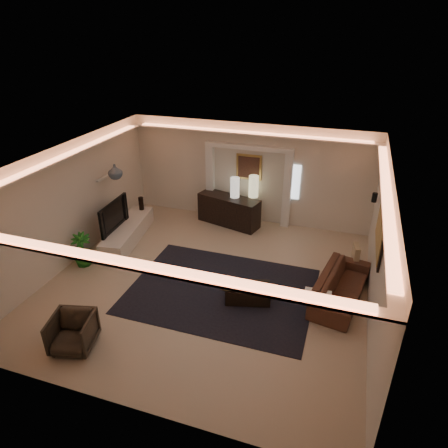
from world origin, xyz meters
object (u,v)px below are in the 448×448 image
(sofa, at_px, (341,286))
(coffee_table, at_px, (248,293))
(armchair, at_px, (73,332))
(console, at_px, (229,211))

(sofa, relative_size, coffee_table, 2.28)
(coffee_table, relative_size, armchair, 1.25)
(console, height_order, sofa, console)
(console, xyz_separation_m, sofa, (3.35, -2.64, -0.09))
(coffee_table, bearing_deg, armchair, -153.75)
(console, relative_size, sofa, 0.86)
(console, xyz_separation_m, armchair, (-1.16, -5.67, -0.06))
(console, height_order, coffee_table, console)
(sofa, height_order, coffee_table, sofa)
(coffee_table, bearing_deg, console, 99.02)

